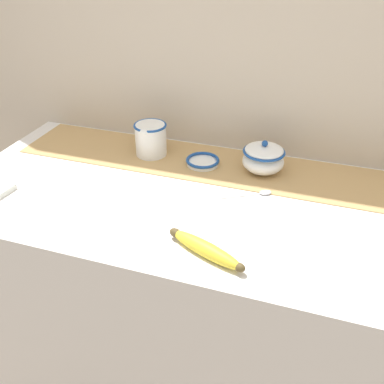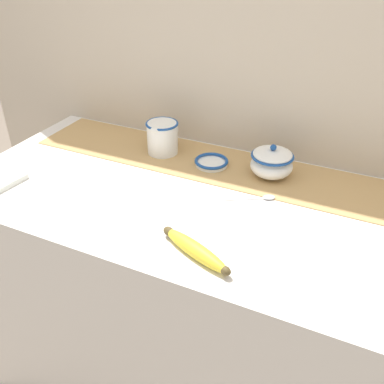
{
  "view_description": "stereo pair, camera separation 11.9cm",
  "coord_description": "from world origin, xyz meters",
  "px_view_note": "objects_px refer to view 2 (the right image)",
  "views": [
    {
      "loc": [
        0.28,
        -1.01,
        1.59
      ],
      "look_at": [
        -0.04,
        -0.05,
        0.96
      ],
      "focal_mm": 40.0,
      "sensor_mm": 36.0,
      "label": 1
    },
    {
      "loc": [
        0.39,
        -0.97,
        1.59
      ],
      "look_at": [
        -0.04,
        -0.05,
        0.96
      ],
      "focal_mm": 40.0,
      "sensor_mm": 36.0,
      "label": 2
    }
  ],
  "objects_px": {
    "banana": "(195,250)",
    "spoon": "(265,198)",
    "cream_pitcher": "(163,136)",
    "small_dish": "(211,162)",
    "sugar_bowl": "(272,162)"
  },
  "relations": [
    {
      "from": "banana",
      "to": "spoon",
      "type": "bearing_deg",
      "value": 75.73
    },
    {
      "from": "cream_pitcher",
      "to": "banana",
      "type": "height_order",
      "value": "cream_pitcher"
    },
    {
      "from": "small_dish",
      "to": "spoon",
      "type": "xyz_separation_m",
      "value": [
        0.22,
        -0.12,
        -0.01
      ]
    },
    {
      "from": "banana",
      "to": "small_dish",
      "type": "bearing_deg",
      "value": 107.96
    },
    {
      "from": "cream_pitcher",
      "to": "spoon",
      "type": "xyz_separation_m",
      "value": [
        0.41,
        -0.13,
        -0.06
      ]
    },
    {
      "from": "cream_pitcher",
      "to": "small_dish",
      "type": "distance_m",
      "value": 0.2
    },
    {
      "from": "small_dish",
      "to": "spoon",
      "type": "height_order",
      "value": "small_dish"
    },
    {
      "from": "cream_pitcher",
      "to": "small_dish",
      "type": "height_order",
      "value": "cream_pitcher"
    },
    {
      "from": "sugar_bowl",
      "to": "small_dish",
      "type": "height_order",
      "value": "sugar_bowl"
    },
    {
      "from": "small_dish",
      "to": "cream_pitcher",
      "type": "bearing_deg",
      "value": 175.18
    },
    {
      "from": "sugar_bowl",
      "to": "banana",
      "type": "bearing_deg",
      "value": -97.12
    },
    {
      "from": "sugar_bowl",
      "to": "small_dish",
      "type": "relative_size",
      "value": 1.2
    },
    {
      "from": "sugar_bowl",
      "to": "spoon",
      "type": "bearing_deg",
      "value": -79.62
    },
    {
      "from": "sugar_bowl",
      "to": "spoon",
      "type": "distance_m",
      "value": 0.14
    },
    {
      "from": "cream_pitcher",
      "to": "sugar_bowl",
      "type": "xyz_separation_m",
      "value": [
        0.39,
        -0.0,
        -0.01
      ]
    }
  ]
}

